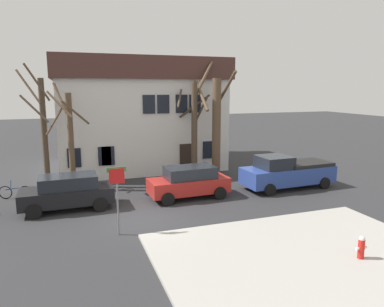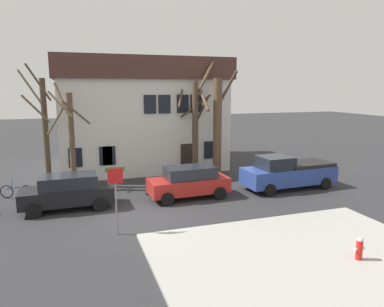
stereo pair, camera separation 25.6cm
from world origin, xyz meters
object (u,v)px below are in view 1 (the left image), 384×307
Objects in this scene: tree_bare_far at (194,128)px; building_main at (137,113)px; pickup_truck_blue at (287,172)px; tree_bare_end at (216,123)px; car_red_wagon at (189,182)px; street_sign_pole at (117,188)px; car_black_wagon at (68,192)px; tree_bare_mid at (69,136)px; bicycle_leaning at (15,192)px; tree_bare_near at (43,129)px; fire_hydrant at (361,247)px.

building_main is at bearing 115.15° from tree_bare_far.
building_main is 12.25m from pickup_truck_blue.
car_red_wagon is at bearing -130.09° from tree_bare_end.
street_sign_pole is (-4.28, -3.77, 1.06)m from car_red_wagon.
tree_bare_end is 1.76× the size of car_red_wagon.
pickup_truck_blue is (12.24, -0.28, 0.08)m from car_black_wagon.
pickup_truck_blue is at bearing -17.34° from tree_bare_mid.
street_sign_pole is at bearing -134.76° from tree_bare_end.
tree_bare_far is 4.93m from car_red_wagon.
pickup_truck_blue is 15.19m from bicycle_leaning.
tree_bare_far is 3.68× the size of bicycle_leaning.
pickup_truck_blue is at bearing -50.85° from tree_bare_end.
car_black_wagon is at bearing 115.36° from street_sign_pole.
street_sign_pole reaches higher than bicycle_leaning.
pickup_truck_blue is at bearing 19.57° from street_sign_pole.
bicycle_leaning is at bearing 161.82° from car_red_wagon.
tree_bare_end reaches higher than car_black_wagon.
tree_bare_near is 1.28× the size of pickup_truck_blue.
bicycle_leaning is at bearing -176.44° from tree_bare_end.
tree_bare_end is 1.74× the size of car_black_wagon.
bicycle_leaning is at bearing 134.43° from car_black_wagon.
car_black_wagon is (-5.25, -9.31, -3.12)m from building_main.
car_black_wagon is at bearing -154.43° from tree_bare_far.
tree_bare_mid is 7.69m from street_sign_pole.
tree_bare_far is 13.11m from fire_hydrant.
building_main reaches higher than car_red_wagon.
tree_bare_end is 12.31m from bicycle_leaning.
building_main is at bearing 39.94° from bicycle_leaning.
tree_bare_near is 9.16m from car_red_wagon.
tree_bare_far is at bearing 5.77° from bicycle_leaning.
street_sign_pole is at bearing -127.75° from tree_bare_far.
tree_bare_near is at bearing 174.15° from tree_bare_far.
bicycle_leaning is at bearing 124.18° from street_sign_pole.
tree_bare_end is (1.36, -0.32, 0.30)m from tree_bare_far.
tree_bare_mid is (1.42, -1.22, -0.31)m from tree_bare_near.
car_black_wagon is at bearing -94.42° from tree_bare_mid.
tree_bare_end reaches higher than street_sign_pole.
car_red_wagon is (7.31, -4.88, -2.60)m from tree_bare_near.
car_red_wagon is at bearing -113.23° from tree_bare_far.
tree_bare_far is (2.61, -5.55, -0.71)m from building_main.
tree_bare_near is at bearing 159.67° from pickup_truck_blue.
fire_hydrant is (10.48, -13.66, -2.96)m from tree_bare_near.
car_black_wagon is at bearing 178.21° from car_red_wagon.
fire_hydrant is at bearing -52.50° from tree_bare_near.
tree_bare_mid reaches higher than car_black_wagon.
tree_bare_mid is at bearing 102.24° from street_sign_pole.
street_sign_pole is at bearing -160.43° from pickup_truck_blue.
building_main is 2.75× the size of car_red_wagon.
tree_bare_near is 9.04× the size of fire_hydrant.
building_main is at bearing 35.87° from tree_bare_near.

